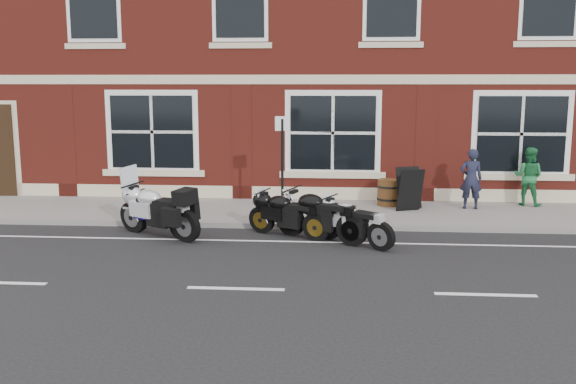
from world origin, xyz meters
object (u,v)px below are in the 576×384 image
object	(u,v)px
moto_touring_silver	(157,209)
moto_sport_red	(157,213)
moto_sport_black	(287,213)
pedestrian_right	(528,176)
pedestrian_left	(471,179)
barrel_planter	(389,192)
moto_naked_black	(319,214)
parking_sign	(282,159)
a_board_sign	(410,189)
moto_sport_silver	(353,221)

from	to	relation	value
moto_touring_silver	moto_sport_red	xyz separation A→B (m)	(-0.02, 0.08, -0.11)
moto_sport_black	pedestrian_right	xyz separation A→B (m)	(6.08, 3.45, 0.37)
moto_touring_silver	pedestrian_right	world-z (taller)	pedestrian_right
moto_sport_black	pedestrian_left	size ratio (longest dim) A/B	1.19
pedestrian_right	barrel_planter	xyz separation A→B (m)	(-3.64, -0.29, -0.43)
moto_sport_red	moto_sport_black	bearing A→B (deg)	-59.29
moto_naked_black	parking_sign	size ratio (longest dim) A/B	0.81
moto_touring_silver	a_board_sign	xyz separation A→B (m)	(5.73, 2.78, 0.04)
moto_sport_black	pedestrian_left	world-z (taller)	pedestrian_left
pedestrian_left	barrel_planter	bearing A→B (deg)	-4.86
a_board_sign	pedestrian_right	bearing A→B (deg)	-6.56
moto_sport_red	pedestrian_right	xyz separation A→B (m)	(8.93, 3.56, 0.39)
barrel_planter	parking_sign	bearing A→B (deg)	-148.83
moto_touring_silver	pedestrian_right	bearing A→B (deg)	-37.67
moto_naked_black	pedestrian_right	world-z (taller)	pedestrian_right
moto_sport_red	a_board_sign	size ratio (longest dim) A/B	1.64
moto_sport_black	pedestrian_left	distance (m)	5.33
moto_sport_silver	moto_naked_black	xyz separation A→B (m)	(-0.70, 0.34, 0.06)
moto_sport_black	barrel_planter	xyz separation A→B (m)	(2.43, 3.16, -0.06)
moto_sport_silver	pedestrian_right	world-z (taller)	pedestrian_right
moto_sport_red	pedestrian_left	world-z (taller)	pedestrian_left
moto_naked_black	pedestrian_left	bearing A→B (deg)	-18.75
barrel_planter	parking_sign	world-z (taller)	parking_sign
pedestrian_right	barrel_planter	distance (m)	3.68
a_board_sign	barrel_planter	world-z (taller)	a_board_sign
moto_naked_black	pedestrian_right	size ratio (longest dim) A/B	1.28
moto_naked_black	a_board_sign	xyz separation A→B (m)	(2.20, 2.85, 0.09)
moto_sport_black	moto_sport_red	bearing A→B (deg)	120.02
moto_sport_silver	pedestrian_right	distance (m)	6.20
moto_sport_black	moto_sport_silver	distance (m)	1.53
parking_sign	pedestrian_left	bearing A→B (deg)	4.37
moto_naked_black	a_board_sign	bearing A→B (deg)	-6.20
barrel_planter	a_board_sign	bearing A→B (deg)	-50.96
moto_touring_silver	barrel_planter	world-z (taller)	moto_touring_silver
moto_touring_silver	moto_sport_black	xyz separation A→B (m)	(2.82, 0.20, -0.10)
pedestrian_right	moto_sport_black	bearing A→B (deg)	57.62
moto_sport_silver	barrel_planter	size ratio (longest dim) A/B	2.36
moto_naked_black	pedestrian_right	distance (m)	6.54
moto_sport_red	moto_naked_black	world-z (taller)	moto_naked_black
pedestrian_left	parking_sign	bearing A→B (deg)	18.86
moto_sport_red	moto_sport_black	size ratio (longest dim) A/B	0.96
moto_sport_black	moto_sport_silver	bearing A→B (deg)	-85.84
moto_touring_silver	pedestrian_left	bearing A→B (deg)	-37.16
pedestrian_left	pedestrian_right	size ratio (longest dim) A/B	1.01
pedestrian_left	parking_sign	size ratio (longest dim) A/B	0.64
moto_touring_silver	moto_sport_red	bearing A→B (deg)	45.90
a_board_sign	moto_sport_red	bearing A→B (deg)	-176.85
moto_touring_silver	barrel_planter	distance (m)	6.24
pedestrian_right	a_board_sign	size ratio (longest dim) A/B	1.42
pedestrian_right	parking_sign	bearing A→B (deg)	44.86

